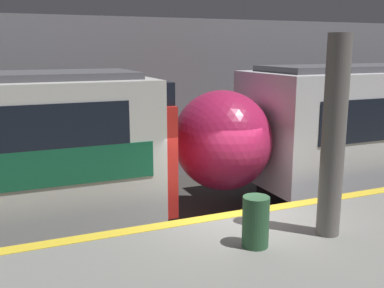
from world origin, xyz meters
The scene contains 5 objects.
ground_plane centered at (0.00, 0.00, 0.00)m, with size 120.00×120.00×0.00m, color #33302D.
platform centered at (0.00, -1.87, 0.55)m, with size 40.00×3.73×1.10m.
station_rear_barrier centered at (0.00, 6.44, 2.62)m, with size 50.00×0.15×5.24m.
support_pillar_near centered at (0.88, -1.62, 2.82)m, with size 0.40×0.40×3.44m.
trash_bin centered at (-0.56, -1.56, 1.52)m, with size 0.44×0.44×0.85m.
Camera 1 is at (-4.22, -7.50, 4.30)m, focal length 42.00 mm.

